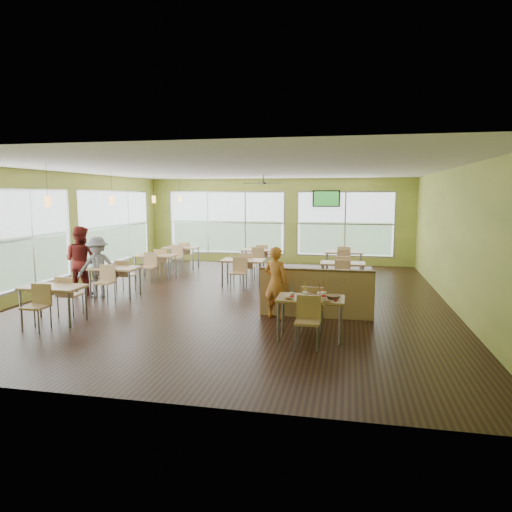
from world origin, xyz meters
name	(u,v)px	position (x,y,z in m)	size (l,w,h in m)	color
room	(241,235)	(0.00, 0.00, 1.60)	(12.00, 12.04, 3.20)	black
window_bays	(184,229)	(-2.65, 3.08, 1.48)	(9.24, 10.24, 2.38)	white
main_table	(311,304)	(2.00, -3.00, 0.63)	(1.22, 1.52, 0.87)	tan
half_wall_divider	(316,293)	(2.00, -1.55, 0.52)	(2.40, 0.14, 1.04)	tan
dining_tables	(220,262)	(-1.05, 1.71, 0.63)	(6.92, 8.72, 0.87)	tan
pendant_lights	(134,200)	(-3.20, 0.68, 2.45)	(0.11, 7.31, 0.86)	#2D2119
ceiling_fan	(263,183)	(0.00, 3.00, 2.95)	(1.25, 1.25, 0.29)	#2D2119
tv_backwall	(326,199)	(1.80, 5.90, 2.45)	(1.00, 0.07, 0.60)	black
man_plaid	(276,283)	(1.18, -1.81, 0.76)	(0.56, 0.37, 1.53)	#CA4916
patron_maroon	(81,261)	(-4.16, -0.50, 0.89)	(0.87, 0.68, 1.79)	maroon
patron_grey	(98,267)	(-3.57, -0.68, 0.77)	(1.00, 0.57, 1.54)	slate
cup_blue	(292,296)	(1.69, -3.21, 0.82)	(0.09, 0.09, 0.32)	white
cup_yellow	(305,295)	(1.92, -3.19, 0.82)	(0.10, 0.10, 0.37)	white
cup_red_near	(320,295)	(2.16, -3.06, 0.81)	(0.08, 0.08, 0.30)	white
cup_red_far	(324,295)	(2.24, -3.09, 0.82)	(0.10, 0.10, 0.35)	white
food_basket	(333,297)	(2.40, -3.00, 0.78)	(0.25, 0.25, 0.06)	black
ketchup_cup	(336,301)	(2.45, -3.21, 0.76)	(0.06, 0.06, 0.03)	#A21A18
wrapper_left	(289,298)	(1.63, -3.19, 0.77)	(0.16, 0.15, 0.04)	#A77750
wrapper_mid	(308,294)	(1.93, -2.80, 0.77)	(0.19, 0.17, 0.05)	#A77750
wrapper_right	(326,301)	(2.29, -3.30, 0.77)	(0.14, 0.13, 0.04)	#A77750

